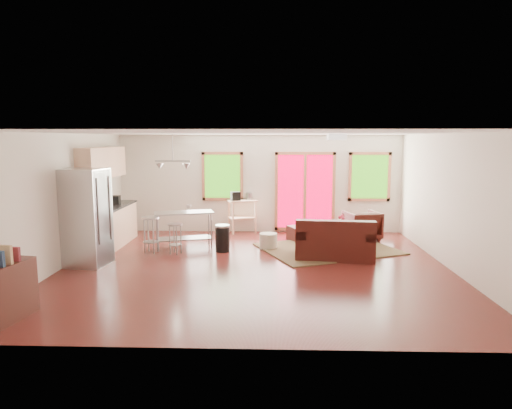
{
  "coord_description": "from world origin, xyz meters",
  "views": [
    {
      "loc": [
        0.29,
        -8.64,
        2.49
      ],
      "look_at": [
        0.0,
        0.3,
        1.2
      ],
      "focal_mm": 32.0,
      "sensor_mm": 36.0,
      "label": 1
    }
  ],
  "objects_px": {
    "ottoman": "(300,233)",
    "island": "(184,223)",
    "kitchen_cart": "(241,205)",
    "rug": "(328,249)",
    "coffee_table": "(343,229)",
    "refrigerator": "(86,217)",
    "loveseat": "(334,242)",
    "armchair": "(362,224)"
  },
  "relations": [
    {
      "from": "rug",
      "to": "coffee_table",
      "type": "bearing_deg",
      "value": 50.61
    },
    {
      "from": "rug",
      "to": "kitchen_cart",
      "type": "height_order",
      "value": "kitchen_cart"
    },
    {
      "from": "island",
      "to": "armchair",
      "type": "bearing_deg",
      "value": 13.01
    },
    {
      "from": "rug",
      "to": "kitchen_cart",
      "type": "relative_size",
      "value": 2.54
    },
    {
      "from": "armchair",
      "to": "island",
      "type": "relative_size",
      "value": 0.56
    },
    {
      "from": "coffee_table",
      "to": "loveseat",
      "type": "bearing_deg",
      "value": -106.9
    },
    {
      "from": "loveseat",
      "to": "refrigerator",
      "type": "bearing_deg",
      "value": -166.83
    },
    {
      "from": "ottoman",
      "to": "kitchen_cart",
      "type": "xyz_separation_m",
      "value": [
        -1.52,
        0.88,
        0.58
      ]
    },
    {
      "from": "coffee_table",
      "to": "refrigerator",
      "type": "height_order",
      "value": "refrigerator"
    },
    {
      "from": "ottoman",
      "to": "island",
      "type": "height_order",
      "value": "island"
    },
    {
      "from": "kitchen_cart",
      "to": "coffee_table",
      "type": "bearing_deg",
      "value": -26.99
    },
    {
      "from": "coffee_table",
      "to": "kitchen_cart",
      "type": "distance_m",
      "value": 2.84
    },
    {
      "from": "loveseat",
      "to": "armchair",
      "type": "height_order",
      "value": "loveseat"
    },
    {
      "from": "ottoman",
      "to": "island",
      "type": "xyz_separation_m",
      "value": [
        -2.72,
        -0.86,
        0.4
      ]
    },
    {
      "from": "rug",
      "to": "island",
      "type": "relative_size",
      "value": 1.99
    },
    {
      "from": "coffee_table",
      "to": "kitchen_cart",
      "type": "bearing_deg",
      "value": 153.01
    },
    {
      "from": "island",
      "to": "kitchen_cart",
      "type": "height_order",
      "value": "kitchen_cart"
    },
    {
      "from": "loveseat",
      "to": "ottoman",
      "type": "bearing_deg",
      "value": 115.39
    },
    {
      "from": "rug",
      "to": "loveseat",
      "type": "distance_m",
      "value": 0.82
    },
    {
      "from": "loveseat",
      "to": "coffee_table",
      "type": "xyz_separation_m",
      "value": [
        0.39,
        1.27,
        0.02
      ]
    },
    {
      "from": "loveseat",
      "to": "kitchen_cart",
      "type": "height_order",
      "value": "kitchen_cart"
    },
    {
      "from": "rug",
      "to": "island",
      "type": "distance_m",
      "value": 3.34
    },
    {
      "from": "armchair",
      "to": "island",
      "type": "distance_m",
      "value": 4.36
    },
    {
      "from": "rug",
      "to": "island",
      "type": "xyz_separation_m",
      "value": [
        -3.29,
        0.05,
        0.56
      ]
    },
    {
      "from": "coffee_table",
      "to": "ottoman",
      "type": "bearing_deg",
      "value": 158.19
    },
    {
      "from": "armchair",
      "to": "ottoman",
      "type": "bearing_deg",
      "value": -10.56
    },
    {
      "from": "ottoman",
      "to": "refrigerator",
      "type": "xyz_separation_m",
      "value": [
        -4.37,
        -2.34,
        0.78
      ]
    },
    {
      "from": "rug",
      "to": "island",
      "type": "bearing_deg",
      "value": 179.05
    },
    {
      "from": "armchair",
      "to": "kitchen_cart",
      "type": "xyz_separation_m",
      "value": [
        -3.04,
        0.76,
        0.36
      ]
    },
    {
      "from": "ottoman",
      "to": "rug",
      "type": "bearing_deg",
      "value": -58.34
    },
    {
      "from": "rug",
      "to": "armchair",
      "type": "bearing_deg",
      "value": 47.24
    },
    {
      "from": "armchair",
      "to": "island",
      "type": "xyz_separation_m",
      "value": [
        -4.25,
        -0.98,
        0.18
      ]
    },
    {
      "from": "island",
      "to": "rug",
      "type": "bearing_deg",
      "value": -0.95
    },
    {
      "from": "kitchen_cart",
      "to": "rug",
      "type": "bearing_deg",
      "value": -40.78
    },
    {
      "from": "rug",
      "to": "refrigerator",
      "type": "relative_size",
      "value": 1.48
    },
    {
      "from": "refrigerator",
      "to": "coffee_table",
      "type": "bearing_deg",
      "value": 27.27
    },
    {
      "from": "loveseat",
      "to": "armchair",
      "type": "relative_size",
      "value": 2.11
    },
    {
      "from": "loveseat",
      "to": "kitchen_cart",
      "type": "xyz_separation_m",
      "value": [
        -2.12,
        2.55,
        0.42
      ]
    },
    {
      "from": "refrigerator",
      "to": "island",
      "type": "bearing_deg",
      "value": 49.26
    },
    {
      "from": "rug",
      "to": "loveseat",
      "type": "bearing_deg",
      "value": -87.07
    },
    {
      "from": "rug",
      "to": "ottoman",
      "type": "xyz_separation_m",
      "value": [
        -0.56,
        0.91,
        0.16
      ]
    },
    {
      "from": "kitchen_cart",
      "to": "armchair",
      "type": "bearing_deg",
      "value": -14.05
    }
  ]
}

